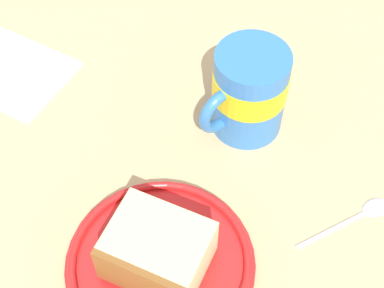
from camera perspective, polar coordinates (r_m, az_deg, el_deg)
ground_plane at (r=60.98cm, az=-2.95°, el=-5.85°), size 142.18×142.18×3.10cm
small_plate at (r=55.17cm, az=-3.16°, el=-11.68°), size 17.92×17.92×1.86cm
cake_slice at (r=52.39cm, az=-3.44°, el=-10.59°), size 8.94×10.15×5.54cm
tea_mug at (r=60.93cm, az=5.62°, el=5.36°), size 10.75×7.98×10.47cm
teaspoon at (r=60.64cm, az=16.61°, el=-6.53°), size 10.58×5.89×0.80cm
folded_napkin at (r=73.11cm, az=-17.47°, el=6.94°), size 12.37×14.81×0.60cm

